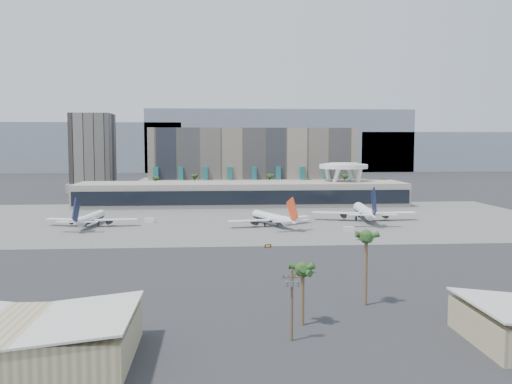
{
  "coord_description": "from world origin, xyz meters",
  "views": [
    {
      "loc": [
        -14.6,
        -186.92,
        32.54
      ],
      "look_at": [
        2.11,
        40.0,
        12.96
      ],
      "focal_mm": 40.0,
      "sensor_mm": 36.0,
      "label": 1
    }
  ],
  "objects": [
    {
      "name": "service_vehicle_b",
      "position": [
        34.5,
        16.74,
        0.97
      ],
      "size": [
        4.0,
        2.56,
        1.95
      ],
      "primitive_type": "cube",
      "rotation": [
        0.0,
        0.0,
        -0.11
      ],
      "color": "silver",
      "rests_on": "ground"
    },
    {
      "name": "near_palm_a",
      "position": [
        1.01,
        -88.06,
        8.66
      ],
      "size": [
        6.0,
        6.0,
        11.48
      ],
      "color": "brown",
      "rests_on": "ground"
    },
    {
      "name": "airliner_left",
      "position": [
        -63.01,
        37.77,
        3.25
      ],
      "size": [
        36.14,
        37.36,
        12.9
      ],
      "rotation": [
        0.0,
        0.0,
        -0.1
      ],
      "color": "white",
      "rests_on": "ground"
    },
    {
      "name": "saucer_structure",
      "position": [
        55.0,
        116.0,
        18.45
      ],
      "size": [
        26.0,
        26.0,
        21.89
      ],
      "color": "white",
      "rests_on": "ground"
    },
    {
      "name": "utility_pole",
      "position": [
        -2.0,
        -96.09,
        7.14
      ],
      "size": [
        3.2,
        0.85,
        12.0
      ],
      "color": "#4C3826",
      "rests_on": "ground"
    },
    {
      "name": "office_tower",
      "position": [
        -95.0,
        200.0,
        22.94
      ],
      "size": [
        30.0,
        30.0,
        52.0
      ],
      "color": "black",
      "rests_on": "ground"
    },
    {
      "name": "airliner_right",
      "position": [
        48.34,
        46.16,
        3.97
      ],
      "size": [
        44.15,
        45.61,
        15.75
      ],
      "rotation": [
        0.0,
        0.0,
        -0.09
      ],
      "color": "white",
      "rests_on": "ground"
    },
    {
      "name": "hangar_left",
      "position": [
        -45.0,
        -102.0,
        3.2
      ],
      "size": [
        36.65,
        22.6,
        7.55
      ],
      "color": "#938862",
      "rests_on": "ground"
    },
    {
      "name": "service_vehicle_a",
      "position": [
        -41.22,
        47.69,
        0.95
      ],
      "size": [
        3.93,
        2.02,
        1.89
      ],
      "primitive_type": "cube",
      "rotation": [
        0.0,
        0.0,
        -0.03
      ],
      "color": "silver",
      "rests_on": "ground"
    },
    {
      "name": "airliner_centre",
      "position": [
        7.97,
        33.64,
        3.24
      ],
      "size": [
        34.1,
        35.15,
        12.86
      ],
      "rotation": [
        0.0,
        0.0,
        0.39
      ],
      "color": "white",
      "rests_on": "ground"
    },
    {
      "name": "palm_row",
      "position": [
        7.0,
        145.0,
        10.5
      ],
      "size": [
        157.8,
        2.8,
        13.1
      ],
      "color": "brown",
      "rests_on": "ground"
    },
    {
      "name": "taxiway_sign",
      "position": [
        2.04,
        -11.84,
        0.48
      ],
      "size": [
        2.12,
        0.83,
        0.96
      ],
      "rotation": [
        0.0,
        0.0,
        0.26
      ],
      "color": "black",
      "rests_on": "ground"
    },
    {
      "name": "mountain_ridge",
      "position": [
        27.88,
        470.0,
        29.89
      ],
      "size": [
        680.0,
        60.0,
        70.0
      ],
      "color": "gray",
      "rests_on": "ground"
    },
    {
      "name": "apron_pad",
      "position": [
        0.0,
        55.0,
        0.03
      ],
      "size": [
        260.0,
        130.0,
        0.06
      ],
      "primitive_type": "cube",
      "color": "#5B5B59",
      "rests_on": "ground"
    },
    {
      "name": "terminal",
      "position": [
        0.0,
        109.84,
        6.52
      ],
      "size": [
        170.0,
        32.5,
        14.5
      ],
      "color": "#ADA498",
      "rests_on": "ground"
    },
    {
      "name": "ground",
      "position": [
        0.0,
        0.0,
        0.0
      ],
      "size": [
        900.0,
        900.0,
        0.0
      ],
      "primitive_type": "plane",
      "color": "#232326",
      "rests_on": "ground"
    },
    {
      "name": "near_palm_b",
      "position": [
        15.6,
        -76.49,
        12.4
      ],
      "size": [
        6.0,
        6.0,
        15.32
      ],
      "color": "brown",
      "rests_on": "ground"
    },
    {
      "name": "hotel",
      "position": [
        10.0,
        174.41,
        16.81
      ],
      "size": [
        140.0,
        30.0,
        42.0
      ],
      "color": "gray",
      "rests_on": "ground"
    }
  ]
}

